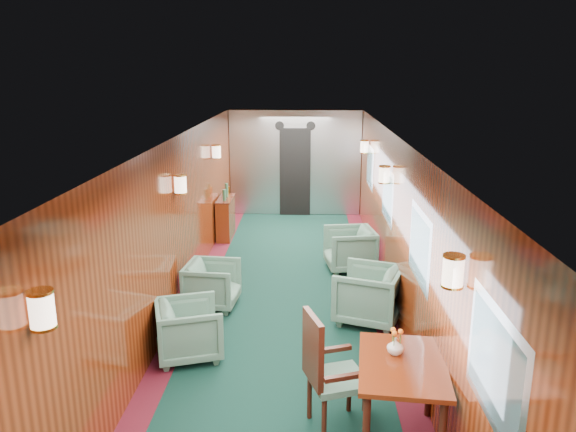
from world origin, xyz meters
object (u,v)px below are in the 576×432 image
object	(u,v)px
armchair_right_far	(350,249)
dining_table	(402,376)
credenza	(226,217)
side_chair	(327,368)
armchair_right_near	(368,295)
armchair_left_near	(189,330)
armchair_left_far	(212,284)

from	to	relation	value
armchair_right_far	dining_table	bearing A→B (deg)	-7.17
credenza	side_chair	bearing A→B (deg)	-73.46
side_chair	armchair_right_near	world-z (taller)	side_chair
side_chair	armchair_left_near	bearing A→B (deg)	121.25
armchair_left_near	armchair_right_far	distance (m)	3.67
side_chair	armchair_right_far	size ratio (longest dim) A/B	1.48
armchair_right_near	side_chair	bearing A→B (deg)	4.52
armchair_right_near	armchair_right_far	bearing A→B (deg)	-157.49
armchair_left_near	armchair_left_far	size ratio (longest dim) A/B	1.03
credenza	armchair_left_far	xyz separation A→B (m)	(0.29, -3.37, -0.09)
armchair_left_far	armchair_right_near	bearing A→B (deg)	-95.07
armchair_left_near	armchair_right_near	bearing A→B (deg)	-82.04
armchair_left_near	armchair_right_near	xyz separation A→B (m)	(2.19, 1.03, 0.04)
armchair_left_far	armchair_right_far	distance (m)	2.59
credenza	armchair_right_near	distance (m)	4.50
dining_table	armchair_right_near	world-z (taller)	dining_table
armchair_right_far	armchair_right_near	bearing A→B (deg)	-5.75
side_chair	armchair_left_far	xyz separation A→B (m)	(-1.53, 2.76, -0.31)
dining_table	armchair_right_far	world-z (taller)	dining_table
dining_table	armchair_right_far	distance (m)	4.55
armchair_left_near	armchair_left_far	distance (m)	1.44
credenza	armchair_left_near	distance (m)	4.81
dining_table	side_chair	world-z (taller)	side_chair
dining_table	armchair_left_far	size ratio (longest dim) A/B	1.60
side_chair	credenza	xyz separation A→B (m)	(-1.82, 6.13, -0.22)
dining_table	armchair_right_near	bearing A→B (deg)	96.47
credenza	armchair_left_far	bearing A→B (deg)	-85.02
side_chair	armchair_left_near	size ratio (longest dim) A/B	1.58
dining_table	armchair_right_near	xyz separation A→B (m)	(-0.02, 2.55, -0.30)
side_chair	armchair_right_near	xyz separation A→B (m)	(0.63, 2.36, -0.26)
credenza	dining_table	bearing A→B (deg)	-68.62
dining_table	armchair_right_far	bearing A→B (deg)	97.57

